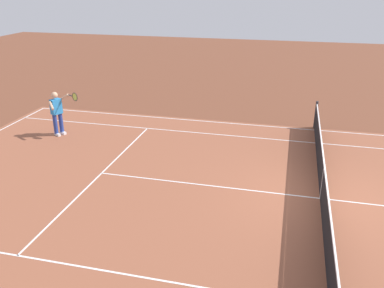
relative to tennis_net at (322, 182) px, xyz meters
The scene contains 5 objects.
ground_plane 0.49m from the tennis_net, ahead, with size 60.00×60.00×0.00m, color brown.
court_slab 0.49m from the tennis_net, ahead, with size 24.20×11.40×0.00m, color #935138.
court_line_markings 0.49m from the tennis_net, ahead, with size 23.85×11.05×0.01m.
tennis_net is the anchor object (origin of this frame).
tennis_player_near 9.76m from the tennis_net, 15.93° to the right, with size 1.19×0.75×1.70m.
Camera 1 is at (1.03, 10.22, 5.53)m, focal length 38.38 mm.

